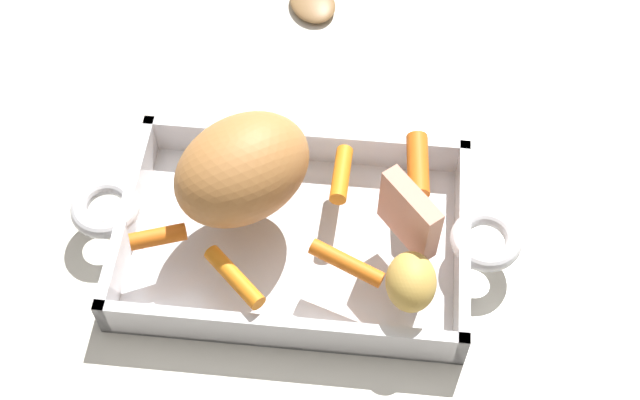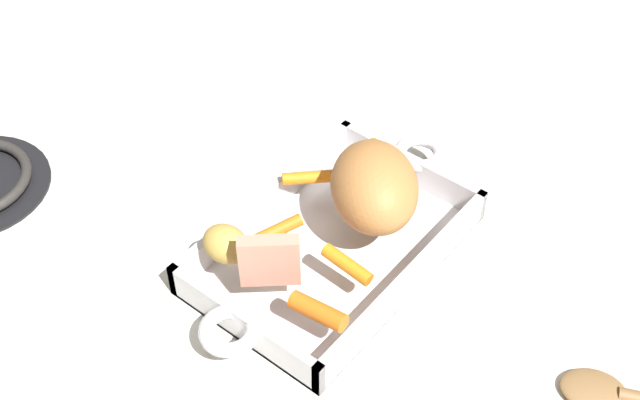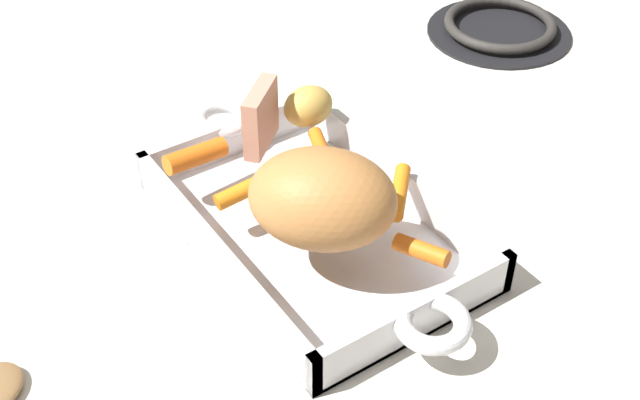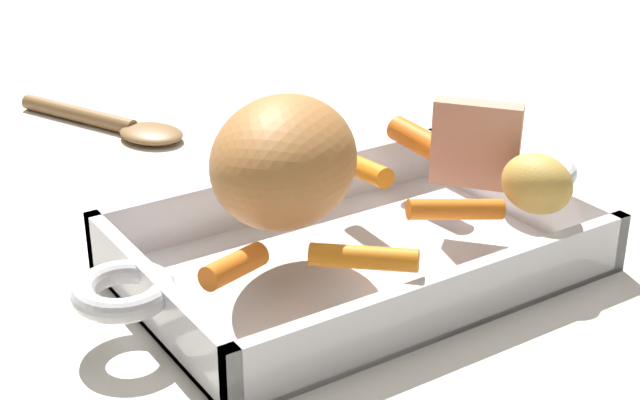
{
  "view_description": "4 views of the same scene",
  "coord_description": "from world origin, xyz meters",
  "px_view_note": "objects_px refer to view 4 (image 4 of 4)",
  "views": [
    {
      "loc": [
        0.06,
        -0.41,
        0.68
      ],
      "look_at": [
        0.02,
        0.01,
        0.07
      ],
      "focal_mm": 48.14,
      "sensor_mm": 36.0,
      "label": 1
    },
    {
      "loc": [
        0.51,
        0.39,
        0.74
      ],
      "look_at": [
        0.0,
        -0.02,
        0.08
      ],
      "focal_mm": 47.89,
      "sensor_mm": 36.0,
      "label": 2
    },
    {
      "loc": [
        -0.49,
        0.32,
        0.54
      ],
      "look_at": [
        -0.03,
        0.01,
        0.07
      ],
      "focal_mm": 47.56,
      "sensor_mm": 36.0,
      "label": 3
    },
    {
      "loc": [
        -0.35,
        -0.49,
        0.32
      ],
      "look_at": [
        -0.02,
        0.01,
        0.05
      ],
      "focal_mm": 53.93,
      "sensor_mm": 36.0,
      "label": 4
    }
  ],
  "objects_px": {
    "roasting_dish": "(356,251)",
    "serving_spoon": "(118,125)",
    "baby_carrot_short": "(362,169)",
    "roast_slice_outer": "(476,144)",
    "baby_carrot_center_right": "(364,257)",
    "baby_carrot_southwest": "(422,141)",
    "potato_golden_large": "(537,184)",
    "pork_roast": "(284,161)",
    "baby_carrot_center_left": "(456,209)",
    "baby_carrot_northwest": "(234,266)"
  },
  "relations": [
    {
      "from": "roasting_dish",
      "to": "baby_carrot_center_left",
      "type": "bearing_deg",
      "value": -40.89
    },
    {
      "from": "roasting_dish",
      "to": "pork_roast",
      "type": "relative_size",
      "value": 3.2
    },
    {
      "from": "roast_slice_outer",
      "to": "baby_carrot_northwest",
      "type": "relative_size",
      "value": 1.3
    },
    {
      "from": "baby_carrot_center_right",
      "to": "baby_carrot_short",
      "type": "bearing_deg",
      "value": 54.98
    },
    {
      "from": "baby_carrot_center_right",
      "to": "serving_spoon",
      "type": "bearing_deg",
      "value": 88.89
    },
    {
      "from": "pork_roast",
      "to": "baby_carrot_center_left",
      "type": "xyz_separation_m",
      "value": [
        0.1,
        -0.06,
        -0.03
      ]
    },
    {
      "from": "roasting_dish",
      "to": "baby_carrot_short",
      "type": "height_order",
      "value": "baby_carrot_short"
    },
    {
      "from": "roast_slice_outer",
      "to": "baby_carrot_center_left",
      "type": "distance_m",
      "value": 0.07
    },
    {
      "from": "roasting_dish",
      "to": "baby_carrot_center_right",
      "type": "distance_m",
      "value": 0.09
    },
    {
      "from": "baby_carrot_center_left",
      "to": "baby_carrot_center_right",
      "type": "height_order",
      "value": "baby_carrot_center_left"
    },
    {
      "from": "roasting_dish",
      "to": "baby_carrot_center_right",
      "type": "bearing_deg",
      "value": -121.84
    },
    {
      "from": "baby_carrot_short",
      "to": "potato_golden_large",
      "type": "bearing_deg",
      "value": -59.22
    },
    {
      "from": "roasting_dish",
      "to": "serving_spoon",
      "type": "bearing_deg",
      "value": 95.4
    },
    {
      "from": "serving_spoon",
      "to": "baby_carrot_northwest",
      "type": "bearing_deg",
      "value": -36.03
    },
    {
      "from": "baby_carrot_northwest",
      "to": "roast_slice_outer",
      "type": "bearing_deg",
      "value": 7.54
    },
    {
      "from": "pork_roast",
      "to": "baby_carrot_northwest",
      "type": "distance_m",
      "value": 0.09
    },
    {
      "from": "pork_roast",
      "to": "serving_spoon",
      "type": "relative_size",
      "value": 0.64
    },
    {
      "from": "roast_slice_outer",
      "to": "baby_carrot_southwest",
      "type": "height_order",
      "value": "roast_slice_outer"
    },
    {
      "from": "roasting_dish",
      "to": "baby_carrot_center_left",
      "type": "height_order",
      "value": "baby_carrot_center_left"
    },
    {
      "from": "roasting_dish",
      "to": "baby_carrot_short",
      "type": "relative_size",
      "value": 6.74
    },
    {
      "from": "baby_carrot_center_left",
      "to": "serving_spoon",
      "type": "height_order",
      "value": "baby_carrot_center_left"
    },
    {
      "from": "roasting_dish",
      "to": "potato_golden_large",
      "type": "xyz_separation_m",
      "value": [
        0.1,
        -0.06,
        0.05
      ]
    },
    {
      "from": "serving_spoon",
      "to": "baby_carrot_short",
      "type": "bearing_deg",
      "value": -11.12
    },
    {
      "from": "pork_roast",
      "to": "baby_carrot_short",
      "type": "height_order",
      "value": "pork_roast"
    },
    {
      "from": "baby_carrot_northwest",
      "to": "serving_spoon",
      "type": "relative_size",
      "value": 0.25
    },
    {
      "from": "roasting_dish",
      "to": "roast_slice_outer",
      "type": "height_order",
      "value": "roast_slice_outer"
    },
    {
      "from": "baby_carrot_southwest",
      "to": "serving_spoon",
      "type": "distance_m",
      "value": 0.33
    },
    {
      "from": "baby_carrot_short",
      "to": "baby_carrot_center_right",
      "type": "height_order",
      "value": "baby_carrot_short"
    },
    {
      "from": "roast_slice_outer",
      "to": "baby_carrot_northwest",
      "type": "height_order",
      "value": "roast_slice_outer"
    },
    {
      "from": "pork_roast",
      "to": "baby_carrot_center_right",
      "type": "xyz_separation_m",
      "value": [
        0.0,
        -0.09,
        -0.03
      ]
    },
    {
      "from": "baby_carrot_center_left",
      "to": "pork_roast",
      "type": "bearing_deg",
      "value": 146.33
    },
    {
      "from": "roasting_dish",
      "to": "baby_carrot_northwest",
      "type": "bearing_deg",
      "value": -163.18
    },
    {
      "from": "baby_carrot_center_right",
      "to": "baby_carrot_northwest",
      "type": "bearing_deg",
      "value": 155.56
    },
    {
      "from": "pork_roast",
      "to": "baby_carrot_southwest",
      "type": "bearing_deg",
      "value": 15.78
    },
    {
      "from": "pork_roast",
      "to": "roast_slice_outer",
      "type": "bearing_deg",
      "value": -10.12
    },
    {
      "from": "baby_carrot_southwest",
      "to": "baby_carrot_northwest",
      "type": "bearing_deg",
      "value": -156.18
    },
    {
      "from": "baby_carrot_center_left",
      "to": "potato_golden_large",
      "type": "xyz_separation_m",
      "value": [
        0.05,
        -0.02,
        0.01
      ]
    },
    {
      "from": "baby_carrot_southwest",
      "to": "baby_carrot_short",
      "type": "xyz_separation_m",
      "value": [
        -0.07,
        -0.02,
        -0.0
      ]
    },
    {
      "from": "baby_carrot_southwest",
      "to": "potato_golden_large",
      "type": "bearing_deg",
      "value": -90.97
    },
    {
      "from": "pork_roast",
      "to": "roast_slice_outer",
      "type": "height_order",
      "value": "pork_roast"
    },
    {
      "from": "serving_spoon",
      "to": "roast_slice_outer",
      "type": "bearing_deg",
      "value": -3.96
    },
    {
      "from": "baby_carrot_center_right",
      "to": "roast_slice_outer",
      "type": "bearing_deg",
      "value": 23.24
    },
    {
      "from": "roasting_dish",
      "to": "roast_slice_outer",
      "type": "xyz_separation_m",
      "value": [
        0.1,
        -0.01,
        0.06
      ]
    },
    {
      "from": "potato_golden_large",
      "to": "serving_spoon",
      "type": "distance_m",
      "value": 0.44
    },
    {
      "from": "roasting_dish",
      "to": "baby_carrot_northwest",
      "type": "distance_m",
      "value": 0.12
    },
    {
      "from": "roast_slice_outer",
      "to": "baby_carrot_short",
      "type": "bearing_deg",
      "value": 139.1
    },
    {
      "from": "roasting_dish",
      "to": "baby_carrot_southwest",
      "type": "relative_size",
      "value": 6.51
    },
    {
      "from": "roast_slice_outer",
      "to": "potato_golden_large",
      "type": "distance_m",
      "value": 0.06
    },
    {
      "from": "potato_golden_large",
      "to": "baby_carrot_short",
      "type": "bearing_deg",
      "value": 120.78
    },
    {
      "from": "baby_carrot_short",
      "to": "roast_slice_outer",
      "type": "bearing_deg",
      "value": -40.9
    }
  ]
}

